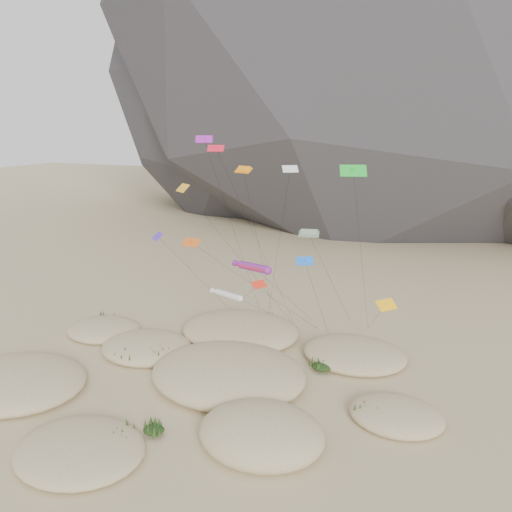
% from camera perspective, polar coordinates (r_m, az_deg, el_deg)
% --- Properties ---
extents(ground, '(500.00, 500.00, 0.00)m').
position_cam_1_polar(ground, '(55.12, -6.37, -16.02)').
color(ground, '#CCB789').
rests_on(ground, ground).
extents(dunes, '(52.12, 40.59, 3.95)m').
position_cam_1_polar(dunes, '(59.50, -6.75, -12.75)').
color(dunes, '#CCB789').
rests_on(dunes, ground).
extents(dune_grass, '(41.85, 28.85, 1.48)m').
position_cam_1_polar(dune_grass, '(57.25, -5.69, -13.78)').
color(dune_grass, black).
rests_on(dune_grass, ground).
extents(kite_stakes, '(23.98, 5.81, 0.30)m').
position_cam_1_polar(kite_stakes, '(73.13, 3.07, -7.68)').
color(kite_stakes, '#3F2D1E').
rests_on(kite_stakes, ground).
extents(rainbow_tube_kite, '(7.88, 15.18, 12.14)m').
position_cam_1_polar(rainbow_tube_kite, '(60.70, -0.41, -1.26)').
color(rainbow_tube_kite, '#FF1A2F').
rests_on(rainbow_tube_kite, ground).
extents(white_tube_kite, '(5.36, 17.76, 9.30)m').
position_cam_1_polar(white_tube_kite, '(59.03, -3.32, -4.44)').
color(white_tube_kite, silver).
rests_on(white_tube_kite, ground).
extents(orange_parafoil, '(3.53, 7.12, 23.01)m').
position_cam_1_polar(orange_parafoil, '(64.36, -1.41, 9.61)').
color(orange_parafoil, orange).
rests_on(orange_parafoil, ground).
extents(multi_parafoil, '(4.62, 13.57, 16.18)m').
position_cam_1_polar(multi_parafoil, '(59.20, 6.13, 2.46)').
color(multi_parafoil, '#D85516').
rests_on(multi_parafoil, ground).
extents(delta_kites, '(31.24, 19.26, 26.78)m').
position_cam_1_polar(delta_kites, '(57.59, 0.25, 4.52)').
color(delta_kites, red).
rests_on(delta_kites, ground).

